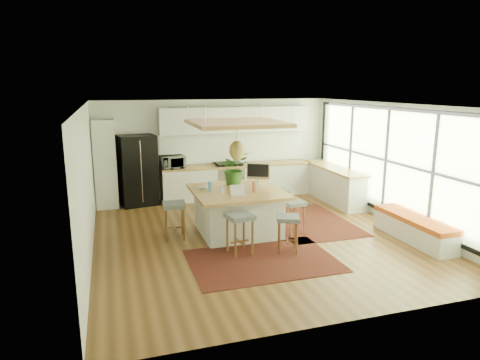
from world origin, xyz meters
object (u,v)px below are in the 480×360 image
object	(u,v)px
fridge	(137,170)
island_plant	(234,172)
monitor	(258,173)
stool_near_left	(240,236)
stool_right_front	(294,217)
island	(237,211)
laptop	(238,190)
stool_right_back	(279,205)
microwave	(172,161)
stool_near_right	(288,233)
stool_left_side	(175,222)

from	to	relation	value
fridge	island_plant	distance (m)	3.05
monitor	stool_near_left	bearing A→B (deg)	-92.41
fridge	stool_right_front	xyz separation A→B (m)	(2.98, -3.26, -0.57)
stool_right_front	island_plant	world-z (taller)	island_plant
island	laptop	xyz separation A→B (m)	(-0.11, -0.43, 0.58)
stool_right_back	laptop	xyz separation A→B (m)	(-1.30, -0.99, 0.70)
fridge	microwave	xyz separation A→B (m)	(0.91, -0.05, 0.21)
stool_right_back	island	bearing A→B (deg)	-155.00
monitor	stool_right_back	bearing A→B (deg)	46.58
microwave	stool_near_right	bearing A→B (deg)	-78.74
fridge	stool_near_left	bearing A→B (deg)	-80.63
fridge	island_plant	bearing A→B (deg)	-62.27
stool_right_front	monitor	world-z (taller)	monitor
stool_left_side	monitor	size ratio (longest dim) A/B	1.44
microwave	laptop	bearing A→B (deg)	-84.76
island	stool_right_back	size ratio (longest dim) A/B	2.55
island	microwave	distance (m)	3.04
fridge	stool_left_side	size ratio (longest dim) A/B	2.43
stool_near_left	microwave	bearing A→B (deg)	99.04
fridge	laptop	size ratio (longest dim) A/B	6.08
stool_near_right	monitor	xyz separation A→B (m)	(-0.00, 1.66, 0.83)
island	stool_left_side	bearing A→B (deg)	179.24
laptop	stool_near_right	bearing A→B (deg)	-49.84
stool_near_right	stool_left_side	size ratio (longest dim) A/B	0.92
fridge	stool_right_back	bearing A→B (deg)	-48.95
monitor	island_plant	size ratio (longest dim) A/B	0.72
stool_near_left	monitor	bearing A→B (deg)	59.49
island_plant	laptop	bearing A→B (deg)	-101.32
stool_near_right	microwave	distance (m)	4.47
fridge	island	xyz separation A→B (m)	(1.85, -2.87, -0.46)
fridge	laptop	world-z (taller)	fridge
monitor	island_plant	distance (m)	0.53
stool_near_left	stool_right_front	distance (m)	1.63
fridge	stool_left_side	world-z (taller)	fridge
stool_right_front	fridge	bearing A→B (deg)	132.43
stool_near_right	laptop	xyz separation A→B (m)	(-0.70, 0.88, 0.70)
stool_near_right	laptop	size ratio (longest dim) A/B	2.32
fridge	stool_near_right	xyz separation A→B (m)	(2.44, -4.18, -0.57)
monitor	island_plant	bearing A→B (deg)	-169.90
stool_right_back	stool_left_side	xyz separation A→B (m)	(-2.52, -0.54, 0.00)
laptop	microwave	size ratio (longest dim) A/B	0.50
stool_left_side	monitor	xyz separation A→B (m)	(1.92, 0.34, 0.83)
stool_near_right	microwave	xyz separation A→B (m)	(-1.53, 4.13, 0.78)
stool_left_side	fridge	bearing A→B (deg)	100.22
fridge	stool_near_left	xyz separation A→B (m)	(1.54, -4.02, -0.57)
stool_left_side	microwave	world-z (taller)	microwave
laptop	island_plant	size ratio (longest dim) A/B	0.41
stool_left_side	laptop	size ratio (longest dim) A/B	2.51
laptop	stool_left_side	bearing A→B (deg)	161.45
monitor	microwave	size ratio (longest dim) A/B	0.87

